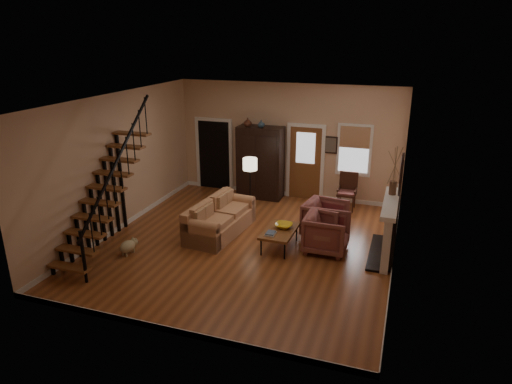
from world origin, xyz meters
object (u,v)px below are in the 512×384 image
(sofa, at_px, (220,218))
(armchair_left, at_px, (327,233))
(side_chair, at_px, (347,192))
(armoire, at_px, (260,163))
(floor_lamp, at_px, (250,188))
(coffee_table, at_px, (279,239))
(armchair_right, at_px, (325,219))

(sofa, relative_size, armchair_left, 2.25)
(armchair_left, height_order, side_chair, side_chair)
(armoire, distance_m, floor_lamp, 1.60)
(armoire, xyz_separation_m, side_chair, (2.55, -0.20, -0.54))
(coffee_table, relative_size, armchair_left, 1.21)
(armoire, relative_size, coffee_table, 1.84)
(armoire, bearing_deg, armchair_right, -42.28)
(side_chair, bearing_deg, coffee_table, -110.58)
(coffee_table, height_order, armchair_left, armchair_left)
(armchair_right, bearing_deg, armchair_left, -157.63)
(sofa, bearing_deg, armchair_left, 2.42)
(floor_lamp, distance_m, side_chair, 2.70)
(armoire, height_order, coffee_table, armoire)
(floor_lamp, relative_size, side_chair, 1.57)
(sofa, xyz_separation_m, armchair_right, (2.41, 0.67, 0.03))
(sofa, distance_m, armchair_right, 2.50)
(sofa, height_order, side_chair, side_chair)
(armchair_left, bearing_deg, armchair_right, 13.89)
(sofa, height_order, coffee_table, sofa)
(armoire, xyz_separation_m, sofa, (-0.10, -2.77, -0.65))
(armoire, height_order, side_chair, armoire)
(sofa, relative_size, coffee_table, 1.86)
(armchair_left, distance_m, side_chair, 2.69)
(floor_lamp, height_order, side_chair, floor_lamp)
(armchair_right, bearing_deg, side_chair, 1.93)
(coffee_table, relative_size, floor_lamp, 0.72)
(armchair_right, bearing_deg, sofa, 114.74)
(armoire, relative_size, armchair_right, 2.23)
(armoire, bearing_deg, coffee_table, -64.46)
(armchair_left, relative_size, armchair_right, 1.01)
(armchair_right, xyz_separation_m, floor_lamp, (-2.07, 0.53, 0.37))
(coffee_table, height_order, side_chair, side_chair)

